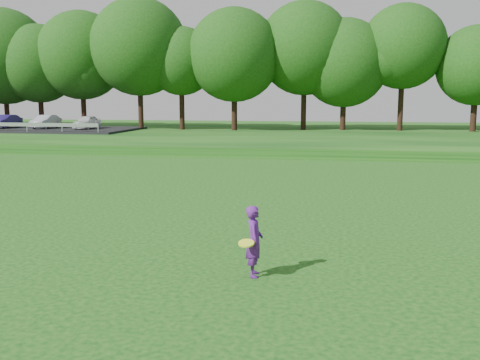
# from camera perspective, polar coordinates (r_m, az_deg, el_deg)

# --- Properties ---
(ground) EXTENTS (140.00, 140.00, 0.00)m
(ground) POSITION_cam_1_polar(r_m,az_deg,el_deg) (13.56, -15.99, -6.59)
(ground) COLOR #0C3E0F
(ground) RESTS_ON ground
(berm) EXTENTS (130.00, 30.00, 0.60)m
(berm) POSITION_cam_1_polar(r_m,az_deg,el_deg) (46.20, 2.81, 4.76)
(berm) COLOR #0C3E0F
(berm) RESTS_ON ground
(walking_path) EXTENTS (130.00, 1.60, 0.04)m
(walking_path) POSITION_cam_1_polar(r_m,az_deg,el_deg) (32.44, -0.35, 2.58)
(walking_path) COLOR gray
(walking_path) RESTS_ON ground
(treeline) EXTENTS (104.00, 7.00, 15.00)m
(treeline) POSITION_cam_1_polar(r_m,az_deg,el_deg) (50.27, 3.48, 13.98)
(treeline) COLOR #14400E
(treeline) RESTS_ON berm
(woman) EXTENTS (0.47, 0.77, 1.42)m
(woman) POSITION_cam_1_polar(r_m,az_deg,el_deg) (10.61, 1.53, -6.54)
(woman) COLOR #5A1C7F
(woman) RESTS_ON ground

